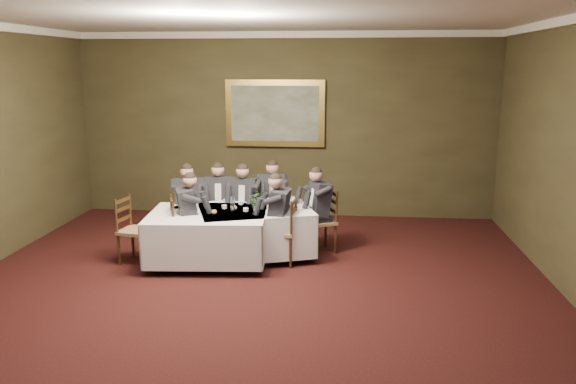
% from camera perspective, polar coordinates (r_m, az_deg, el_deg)
% --- Properties ---
extents(ground, '(10.00, 10.00, 0.00)m').
position_cam_1_polar(ground, '(6.52, -5.20, -13.58)').
color(ground, black).
rests_on(ground, ground).
extents(ceiling, '(8.00, 10.00, 0.10)m').
position_cam_1_polar(ceiling, '(5.88, -5.92, 18.68)').
color(ceiling, silver).
rests_on(ceiling, back_wall).
extents(back_wall, '(8.00, 0.10, 3.50)m').
position_cam_1_polar(back_wall, '(10.85, -0.34, 6.73)').
color(back_wall, '#352D1A').
rests_on(back_wall, ground).
extents(crown_molding, '(8.00, 10.00, 0.12)m').
position_cam_1_polar(crown_molding, '(5.87, -5.91, 18.10)').
color(crown_molding, white).
rests_on(crown_molding, back_wall).
extents(table_main, '(1.99, 1.75, 0.67)m').
position_cam_1_polar(table_main, '(8.62, -3.36, -3.69)').
color(table_main, black).
rests_on(table_main, ground).
extents(table_second, '(1.83, 1.45, 0.67)m').
position_cam_1_polar(table_second, '(8.42, -8.11, -4.20)').
color(table_second, black).
rests_on(table_second, ground).
extents(chair_main_backleft, '(0.49, 0.48, 1.00)m').
position_cam_1_polar(chair_main_backleft, '(9.42, -6.94, -3.38)').
color(chair_main_backleft, olive).
rests_on(chair_main_backleft, ground).
extents(diner_main_backleft, '(0.46, 0.53, 1.35)m').
position_cam_1_polar(diner_main_backleft, '(9.35, -6.98, -2.06)').
color(diner_main_backleft, black).
rests_on(diner_main_backleft, chair_main_backleft).
extents(chair_main_backright, '(0.51, 0.50, 1.00)m').
position_cam_1_polar(chair_main_backright, '(9.56, -1.61, -3.06)').
color(chair_main_backright, olive).
rests_on(chair_main_backright, ground).
extents(diner_main_backright, '(0.49, 0.55, 1.35)m').
position_cam_1_polar(diner_main_backright, '(9.49, -1.62, -1.75)').
color(diner_main_backright, black).
rests_on(diner_main_backright, chair_main_backright).
extents(chair_main_endleft, '(0.55, 0.56, 1.00)m').
position_cam_1_polar(chair_main_endleft, '(8.56, -10.32, -5.17)').
color(chair_main_endleft, olive).
rests_on(chair_main_endleft, ground).
extents(diner_main_endleft, '(0.59, 0.55, 1.35)m').
position_cam_1_polar(diner_main_endleft, '(8.49, -10.31, -3.70)').
color(diner_main_endleft, black).
rests_on(diner_main_endleft, chair_main_endleft).
extents(chair_main_endright, '(0.57, 0.58, 1.00)m').
position_cam_1_polar(chair_main_endright, '(8.91, 3.35, -4.26)').
color(chair_main_endright, olive).
rests_on(chair_main_endright, ground).
extents(diner_main_endright, '(0.61, 0.57, 1.35)m').
position_cam_1_polar(diner_main_endright, '(8.84, 3.30, -2.85)').
color(diner_main_endright, black).
rests_on(diner_main_endright, chair_main_endright).
extents(chair_sec_backleft, '(0.55, 0.54, 1.00)m').
position_cam_1_polar(chair_sec_backleft, '(9.38, -10.04, -3.55)').
color(chair_sec_backleft, olive).
rests_on(chair_sec_backleft, ground).
extents(diner_sec_backleft, '(0.53, 0.58, 1.35)m').
position_cam_1_polar(diner_sec_backleft, '(9.31, -10.09, -2.22)').
color(diner_sec_backleft, black).
rests_on(diner_sec_backleft, chair_sec_backleft).
extents(chair_sec_backright, '(0.49, 0.47, 1.00)m').
position_cam_1_polar(chair_sec_backright, '(9.25, -4.36, -3.63)').
color(chair_sec_backright, olive).
rests_on(chair_sec_backright, ground).
extents(diner_sec_backright, '(0.46, 0.53, 1.35)m').
position_cam_1_polar(diner_sec_backright, '(9.18, -4.41, -2.28)').
color(diner_sec_backright, black).
rests_on(diner_sec_backright, chair_sec_backright).
extents(chair_sec_endright, '(0.46, 0.48, 1.00)m').
position_cam_1_polar(chair_sec_endright, '(8.36, -0.64, -5.38)').
color(chair_sec_endright, olive).
rests_on(chair_sec_endright, ground).
extents(diner_sec_endright, '(0.51, 0.45, 1.35)m').
position_cam_1_polar(diner_sec_endright, '(8.30, -0.72, -3.87)').
color(diner_sec_endright, black).
rests_on(diner_sec_endright, chair_sec_endright).
extents(chair_sec_endleft, '(0.49, 0.51, 1.00)m').
position_cam_1_polar(chair_sec_endleft, '(8.71, -15.21, -5.09)').
color(chair_sec_endleft, olive).
rests_on(chair_sec_endleft, ground).
extents(centerpiece, '(0.29, 0.25, 0.31)m').
position_cam_1_polar(centerpiece, '(8.49, -3.08, -0.67)').
color(centerpiece, '#2D5926').
rests_on(centerpiece, table_main).
extents(candlestick, '(0.07, 0.07, 0.46)m').
position_cam_1_polar(candlestick, '(8.52, -1.79, -0.50)').
color(candlestick, '#AC7F34').
rests_on(candlestick, table_main).
extents(place_setting_table_main, '(0.33, 0.31, 0.14)m').
position_cam_1_polar(place_setting_table_main, '(8.82, -6.28, -1.04)').
color(place_setting_table_main, white).
rests_on(place_setting_table_main, table_main).
extents(place_setting_table_second, '(0.33, 0.31, 0.14)m').
position_cam_1_polar(place_setting_table_second, '(8.77, -10.42, -1.26)').
color(place_setting_table_second, white).
rests_on(place_setting_table_second, table_second).
extents(painting, '(1.89, 0.09, 1.26)m').
position_cam_1_polar(painting, '(10.79, -1.33, 7.98)').
color(painting, '#DFBA51').
rests_on(painting, back_wall).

